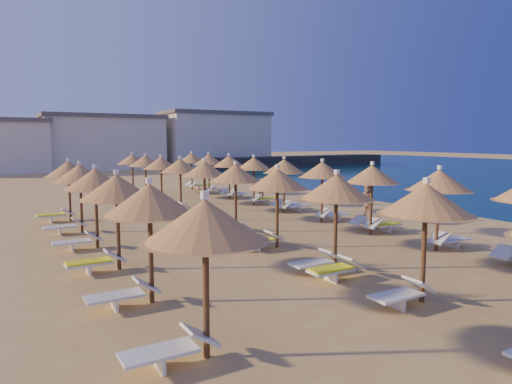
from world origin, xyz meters
TOP-DOWN VIEW (x-y plane):
  - ground at (0.00, 0.00)m, footprint 220.00×220.00m
  - jetty at (29.84, 40.61)m, footprint 30.20×5.93m
  - hotel_blocks at (3.20, 46.91)m, footprint 46.20×9.61m
  - parasol_row_east at (2.10, 1.08)m, footprint 2.32×35.35m
  - parasol_row_west at (-2.59, 1.08)m, footprint 2.32×35.35m
  - parasol_row_inland at (-8.36, -0.57)m, footprint 2.32×18.84m
  - loungers at (-1.57, 0.80)m, footprint 13.58×34.54m
  - beachgoer_c at (3.25, 8.79)m, footprint 0.95×0.83m
  - beachgoer_b at (5.18, 1.22)m, footprint 0.68×0.85m

SIDE VIEW (x-z plane):
  - ground at x=0.00m, z-range 0.00..0.00m
  - loungers at x=-1.57m, z-range 0.01..0.67m
  - jetty at x=29.84m, z-range 0.00..1.50m
  - beachgoer_c at x=3.25m, z-range 0.00..1.54m
  - beachgoer_b at x=5.18m, z-range 0.00..1.68m
  - parasol_row_inland at x=-8.36m, z-range 0.96..4.04m
  - parasol_row_east at x=2.10m, z-range 0.96..4.04m
  - parasol_row_west at x=-2.59m, z-range 0.96..4.04m
  - hotel_blocks at x=3.20m, z-range -0.35..7.75m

